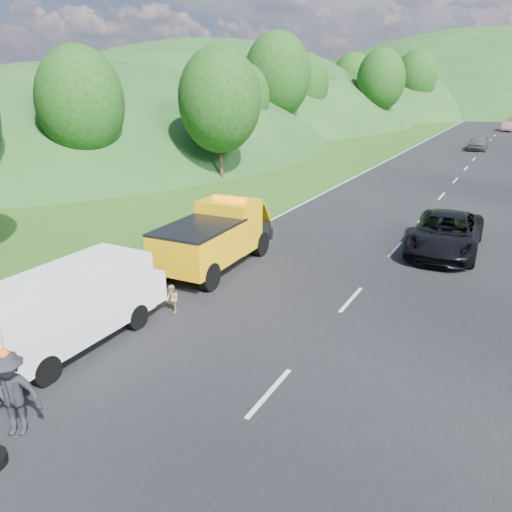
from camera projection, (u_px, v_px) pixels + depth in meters
The scene contains 12 objects.
ground at pixel (210, 329), 14.72m from camera, with size 320.00×320.00×0.00m, color #38661E.
road_surface at pixel (474, 159), 46.50m from camera, with size 14.00×200.00×0.02m, color black.
tree_line_left at pixel (328, 131), 72.99m from camera, with size 14.00×140.00×14.00m, color #2A5E1B, non-canonical shape.
tow_truck at pixel (215, 236), 19.23m from camera, with size 2.51×6.10×2.58m.
white_van at pixel (70, 304), 13.46m from camera, with size 3.36×6.13×2.18m.
woman at pixel (104, 303), 16.49m from camera, with size 0.56×0.41×1.55m, color white.
child at pixel (173, 313), 15.76m from camera, with size 0.45×0.35×0.92m, color tan.
worker at pixel (19, 433), 10.38m from camera, with size 1.22×0.70×1.88m, color black.
suitcase at pixel (102, 292), 16.56m from camera, with size 0.37×0.21×0.60m, color #5E5C47.
passing_suv at pixel (443, 252), 21.37m from camera, with size 2.71×5.88×1.63m, color black.
dist_car_a at pixel (478, 150), 52.53m from camera, with size 1.79×4.45×1.52m, color #414246.
dist_car_b at pixel (506, 131), 72.05m from camera, with size 1.40×4.02×1.33m, color brown.
Camera 1 is at (7.48, -10.91, 6.94)m, focal length 35.00 mm.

